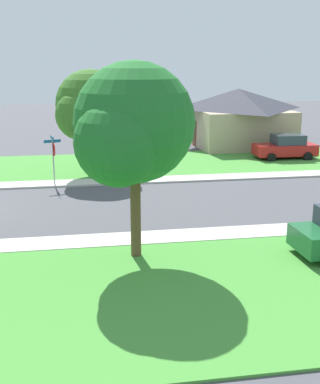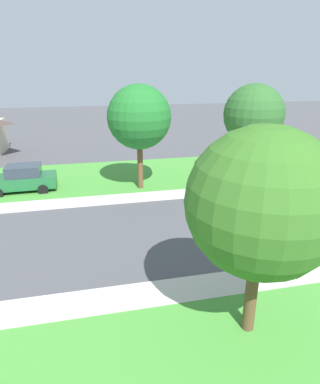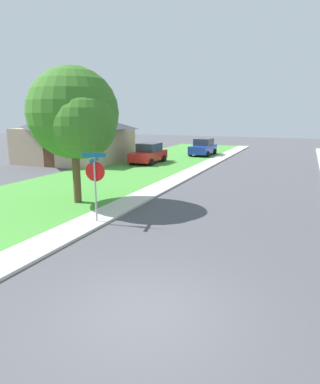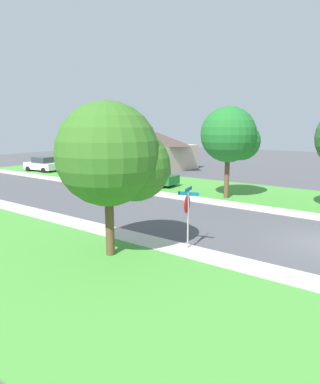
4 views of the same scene
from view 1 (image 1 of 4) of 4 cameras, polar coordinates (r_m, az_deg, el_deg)
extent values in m
cube|color=beige|center=(19.20, 8.11, -4.94)|extent=(1.40, 56.00, 0.10)
cube|color=#479338|center=(15.15, 13.43, -10.95)|extent=(8.00, 56.00, 0.08)
cube|color=beige|center=(27.93, 2.43, 1.59)|extent=(1.40, 56.00, 0.10)
cube|color=#479338|center=(32.43, 0.75, 3.50)|extent=(8.00, 56.00, 0.08)
cylinder|color=#9E9EA3|center=(26.87, -12.61, 3.42)|extent=(0.07, 0.07, 2.60)
cylinder|color=red|center=(26.74, -12.60, 5.00)|extent=(0.75, 0.21, 0.76)
cylinder|color=white|center=(26.74, -12.56, 5.01)|extent=(0.65, 0.16, 0.67)
cylinder|color=red|center=(26.75, -12.55, 5.01)|extent=(0.53, 0.13, 0.55)
cube|color=#0F5B84|center=(26.63, -12.79, 6.35)|extent=(0.90, 0.24, 0.16)
cube|color=#0F5B84|center=(26.66, -12.76, 5.95)|extent=(0.24, 0.90, 0.16)
cylinder|color=black|center=(18.30, 17.14, -5.61)|extent=(0.26, 0.65, 0.64)
cube|color=red|center=(34.94, 14.68, 4.95)|extent=(1.81, 4.30, 0.76)
cube|color=#2D3842|center=(34.91, 15.07, 6.11)|extent=(1.60, 2.10, 0.68)
cylinder|color=black|center=(33.67, 13.17, 4.02)|extent=(0.24, 0.64, 0.64)
cylinder|color=black|center=(35.32, 12.08, 4.59)|extent=(0.24, 0.64, 0.64)
cylinder|color=black|center=(34.77, 17.25, 4.07)|extent=(0.24, 0.64, 0.64)
cylinder|color=black|center=(36.36, 16.01, 4.63)|extent=(0.24, 0.64, 0.64)
cylinder|color=brown|center=(16.39, -2.93, -2.39)|extent=(0.36, 0.36, 3.32)
sphere|color=#206C28|center=(15.74, -3.08, 8.29)|extent=(3.99, 3.99, 3.99)
sphere|color=#206C28|center=(14.87, -4.98, 5.91)|extent=(2.79, 2.79, 2.79)
cylinder|color=brown|center=(29.27, -8.08, 4.77)|extent=(0.36, 0.36, 2.79)
sphere|color=#356B22|center=(28.90, -8.29, 10.31)|extent=(4.11, 4.11, 4.11)
sphere|color=#356B22|center=(28.02, -9.49, 9.06)|extent=(2.88, 2.88, 2.88)
cube|color=tan|center=(40.36, 9.18, 7.71)|extent=(8.57, 7.40, 3.00)
pyramid|color=#33333D|center=(40.14, 9.32, 10.97)|extent=(9.19, 8.01, 1.60)
cube|color=#51331E|center=(39.35, 4.15, 7.02)|extent=(1.00, 0.08, 2.10)
camera|label=2|loc=(36.38, -1.62, 16.63)|focal=30.83mm
camera|label=3|loc=(22.79, -42.17, 5.15)|focal=31.76mm
camera|label=4|loc=(39.42, -23.07, 12.11)|focal=31.89mm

